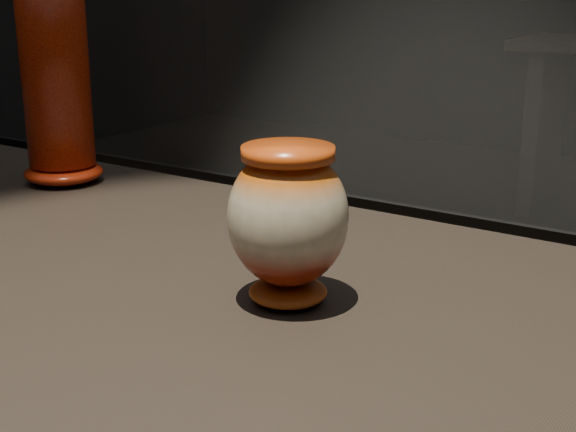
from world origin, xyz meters
name	(u,v)px	position (x,y,z in m)	size (l,w,h in m)	color
main_vase	(288,219)	(0.13, 0.06, 0.99)	(0.14, 0.14, 0.16)	maroon
tall_vase	(55,62)	(-0.43, 0.27, 1.09)	(0.16, 0.16, 0.39)	red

